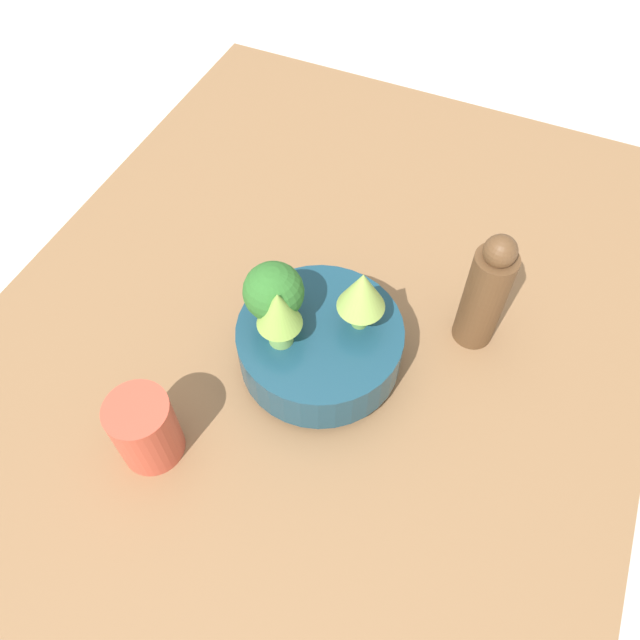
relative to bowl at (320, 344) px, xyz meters
name	(u,v)px	position (x,y,z in m)	size (l,w,h in m)	color
ground_plane	(305,363)	(-0.01, -0.03, -0.08)	(6.00, 6.00, 0.00)	silver
table	(305,356)	(-0.01, -0.03, -0.06)	(1.20, 0.86, 0.03)	olive
bowl	(320,344)	(0.00, 0.00, 0.00)	(0.20, 0.20, 0.07)	navy
broccoli_floret_front	(274,293)	(0.01, -0.05, 0.08)	(0.07, 0.07, 0.09)	#609347
romanesco_piece_near	(279,313)	(0.03, -0.04, 0.09)	(0.05, 0.05, 0.09)	#7AB256
romanesco_piece_far	(362,292)	(-0.03, 0.04, 0.09)	(0.06, 0.06, 0.09)	#6BA34C
cup	(145,429)	(0.19, -0.13, 0.01)	(0.07, 0.07, 0.10)	#C64C38
pepper_mill	(486,293)	(-0.12, 0.17, 0.04)	(0.05, 0.05, 0.18)	brown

